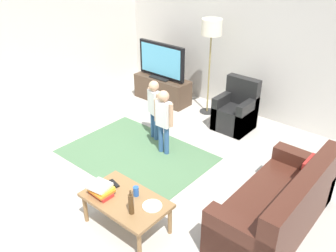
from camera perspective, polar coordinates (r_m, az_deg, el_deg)
name	(u,v)px	position (r m, az deg, el deg)	size (l,w,h in m)	color
ground	(140,182)	(5.12, -4.41, -8.87)	(7.80, 7.80, 0.00)	#B2ADA3
wall_back	(255,43)	(6.76, 13.64, 12.71)	(6.00, 0.12, 2.70)	silver
wall_left	(11,48)	(6.80, -23.65, 11.23)	(0.12, 6.00, 2.70)	silver
area_rug	(136,155)	(5.69, -5.04, -4.56)	(2.20, 1.60, 0.01)	#4C724C
tv_stand	(162,89)	(7.41, -0.89, 5.82)	(1.20, 0.44, 0.50)	#4C3828
tv	(161,61)	(7.19, -1.04, 10.22)	(1.10, 0.28, 0.71)	black
couch	(281,209)	(4.44, 17.50, -12.39)	(0.80, 1.80, 0.86)	#472319
armchair	(236,112)	(6.43, 10.78, 2.14)	(0.60, 0.60, 0.90)	black
floor_lamp	(211,33)	(6.53, 6.90, 14.51)	(0.36, 0.36, 1.78)	#262626
child_near_tv	(154,105)	(5.84, -2.21, 3.39)	(0.33, 0.19, 1.03)	#33598C
child_center	(164,117)	(5.43, -0.70, 1.50)	(0.35, 0.17, 1.06)	#33598C
coffee_table	(126,202)	(4.23, -6.70, -11.90)	(1.00, 0.60, 0.42)	olive
book_stack	(101,189)	(4.26, -10.58, -9.87)	(0.29, 0.25, 0.13)	red
bottle	(131,204)	(3.93, -5.87, -12.18)	(0.06, 0.06, 0.30)	#4C3319
tv_remote	(114,183)	(4.42, -8.51, -9.00)	(0.17, 0.05, 0.02)	black
soda_can	(136,191)	(4.19, -5.10, -10.28)	(0.07, 0.07, 0.12)	#2659B2
plate	(152,206)	(4.07, -2.51, -12.56)	(0.22, 0.22, 0.02)	white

